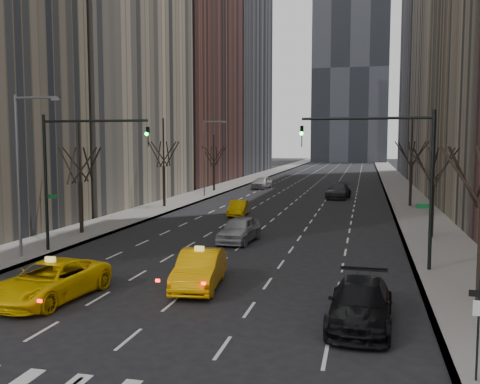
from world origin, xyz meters
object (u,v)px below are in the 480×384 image
Objects in this scene: taxi_sedan at (200,269)px; silver_sedan_ahead at (239,229)px; taxi_suv at (50,281)px; parked_suv_black at (360,304)px.

silver_sedan_ahead is at bearing 87.49° from taxi_sedan.
taxi_sedan is 1.04× the size of silver_sedan_ahead.
silver_sedan_ahead is (4.66, 14.37, 0.04)m from taxi_suv.
parked_suv_black is (7.12, -3.43, -0.06)m from taxi_sedan.
taxi_sedan is at bearing 156.64° from parked_suv_black.
silver_sedan_ahead reaches higher than parked_suv_black.
taxi_suv is 15.11m from silver_sedan_ahead.
taxi_suv is 1.17× the size of silver_sedan_ahead.
taxi_suv is 1.13× the size of taxi_sedan.
parked_suv_black is at bearing -57.32° from silver_sedan_ahead.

